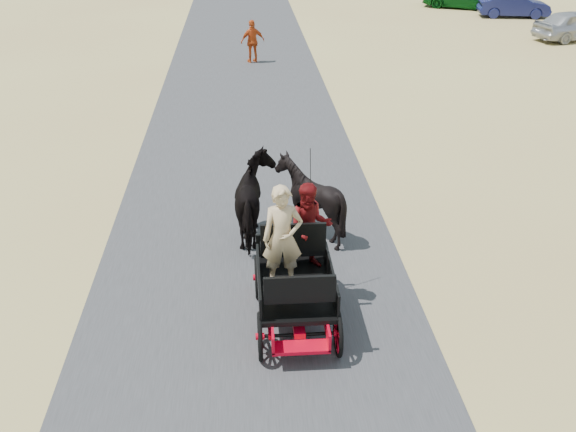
{
  "coord_description": "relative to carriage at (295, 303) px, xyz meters",
  "views": [
    {
      "loc": [
        -0.05,
        -7.17,
        6.73
      ],
      "look_at": [
        0.71,
        3.35,
        1.2
      ],
      "focal_mm": 40.0,
      "sensor_mm": 36.0,
      "label": 1
    }
  ],
  "objects": [
    {
      "name": "pedestrian",
      "position": [
        -0.29,
        17.77,
        0.5
      ],
      "size": [
        1.09,
        0.7,
        1.73
      ],
      "primitive_type": "imported",
      "rotation": [
        0.0,
        0.0,
        3.44
      ],
      "color": "#BC4315",
      "rests_on": "ground"
    },
    {
      "name": "car_b",
      "position": [
        14.29,
        26.7,
        0.27
      ],
      "size": [
        3.97,
        1.91,
        1.26
      ],
      "primitive_type": "imported",
      "rotation": [
        0.0,
        0.0,
        1.41
      ],
      "color": "navy",
      "rests_on": "ground"
    },
    {
      "name": "car_a",
      "position": [
        14.98,
        20.94,
        0.33
      ],
      "size": [
        4.32,
        2.65,
        1.37
      ],
      "primitive_type": "imported",
      "rotation": [
        0.0,
        0.0,
        1.84
      ],
      "color": "#B2B2B7",
      "rests_on": "ground"
    },
    {
      "name": "carriage",
      "position": [
        0.0,
        0.0,
        0.0
      ],
      "size": [
        1.3,
        2.4,
        0.72
      ],
      "primitive_type": null,
      "color": "black",
      "rests_on": "ground"
    },
    {
      "name": "passenger_woman",
      "position": [
        0.3,
        0.6,
        1.15
      ],
      "size": [
        0.77,
        0.6,
        1.58
      ],
      "primitive_type": "imported",
      "color": "#660C0F",
      "rests_on": "carriage"
    },
    {
      "name": "road",
      "position": [
        -0.71,
        -1.75,
        -0.35
      ],
      "size": [
        6.0,
        140.0,
        0.01
      ],
      "primitive_type": "cube",
      "color": "#38383A",
      "rests_on": "ground"
    },
    {
      "name": "horse_left",
      "position": [
        -0.55,
        3.0,
        0.49
      ],
      "size": [
        0.91,
        2.01,
        1.7
      ],
      "primitive_type": "imported",
      "rotation": [
        0.0,
        0.0,
        3.14
      ],
      "color": "black",
      "rests_on": "ground"
    },
    {
      "name": "horse_right",
      "position": [
        0.55,
        3.0,
        0.49
      ],
      "size": [
        1.37,
        1.54,
        1.7
      ],
      "primitive_type": "imported",
      "rotation": [
        0.0,
        0.0,
        3.14
      ],
      "color": "black",
      "rests_on": "ground"
    },
    {
      "name": "driver_man",
      "position": [
        -0.2,
        0.05,
        1.26
      ],
      "size": [
        0.66,
        0.43,
        1.8
      ],
      "primitive_type": "imported",
      "color": "tan",
      "rests_on": "carriage"
    },
    {
      "name": "ground",
      "position": [
        -0.71,
        -1.75,
        -0.36
      ],
      "size": [
        140.0,
        140.0,
        0.0
      ],
      "primitive_type": "plane",
      "color": "tan"
    }
  ]
}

